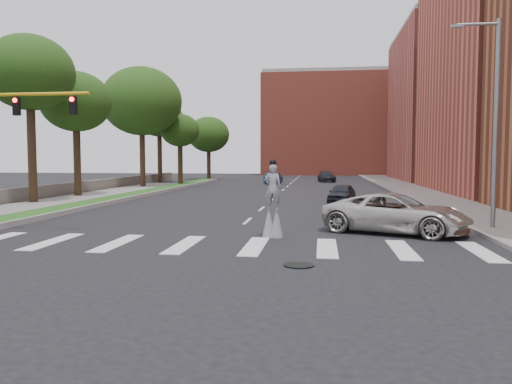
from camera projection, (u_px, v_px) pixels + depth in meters
name	position (u px, v px, depth m)	size (l,w,h in m)	color
ground_plane	(213.00, 251.00, 17.02)	(160.00, 160.00, 0.00)	black
grass_median	(122.00, 197.00, 38.28)	(2.00, 60.00, 0.25)	#1E5017
median_curb	(135.00, 197.00, 38.14)	(0.20, 60.00, 0.28)	gray
sidewalk_left	(4.00, 211.00, 28.77)	(4.00, 60.00, 0.18)	slate
sidewalk_right	(432.00, 196.00, 40.14)	(5.00, 90.00, 0.18)	slate
stone_wall	(68.00, 189.00, 40.93)	(0.50, 56.00, 1.10)	#5E5850
manhole	(299.00, 265.00, 14.65)	(0.90, 0.90, 0.04)	black
building_far	(459.00, 106.00, 66.91)	(16.00, 22.00, 20.00)	#BC5345
building_backdrop	(334.00, 126.00, 92.78)	(26.00, 14.00, 18.00)	#C1513C
streetlight	(494.00, 117.00, 21.21)	(2.05, 0.20, 9.00)	slate
traffic_signal	(0.00, 134.00, 20.96)	(5.30, 0.23, 6.20)	black
stilt_performer	(273.00, 205.00, 19.81)	(0.84, 0.54, 3.12)	#302013
suv_crossing	(396.00, 213.00, 20.93)	(2.77, 6.02, 1.67)	beige
car_near	(342.00, 193.00, 34.58)	(1.60, 3.97, 1.35)	black
car_mid	(274.00, 178.00, 59.95)	(1.41, 4.05, 1.33)	navy
car_far	(327.00, 177.00, 64.55)	(1.91, 4.69, 1.36)	black
tree_2	(30.00, 73.00, 33.07)	(5.87, 5.87, 11.30)	#302013
tree_3	(76.00, 102.00, 38.89)	(5.51, 5.51, 9.87)	#302013
tree_4	(142.00, 101.00, 51.38)	(8.28, 8.28, 12.47)	#302013
tree_5	(159.00, 117.00, 60.79)	(5.67, 5.67, 10.51)	#302013
tree_6	(180.00, 131.00, 55.45)	(4.30, 4.30, 8.02)	#302013
tree_7	(209.00, 135.00, 70.68)	(5.92, 5.92, 8.93)	#302013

